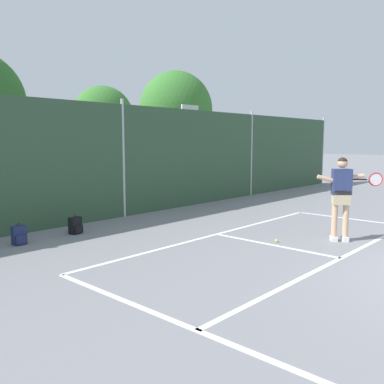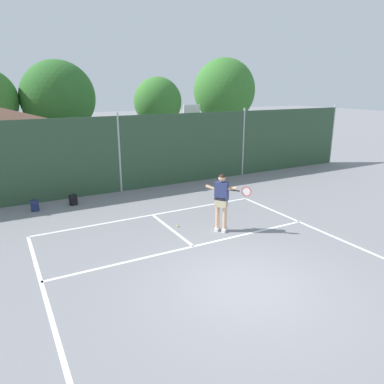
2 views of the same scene
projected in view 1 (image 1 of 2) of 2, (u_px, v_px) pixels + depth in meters
chainlink_fence at (123, 161)px, 12.06m from camera, size 26.09×0.09×3.40m
basketball_hoop at (189, 138)px, 15.89m from camera, size 0.90×0.67×3.55m
treeline_backdrop at (4, 105)px, 18.03m from camera, size 25.86×4.27×6.47m
tennis_player at (342, 191)px, 9.13m from camera, size 1.00×1.11×1.85m
tennis_ball at (277, 241)px, 9.14m from camera, size 0.07×0.07×0.07m
backpack_navy at (19, 236)px, 8.92m from camera, size 0.29×0.26×0.46m
backpack_black at (76, 226)px, 9.95m from camera, size 0.31×0.28×0.46m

